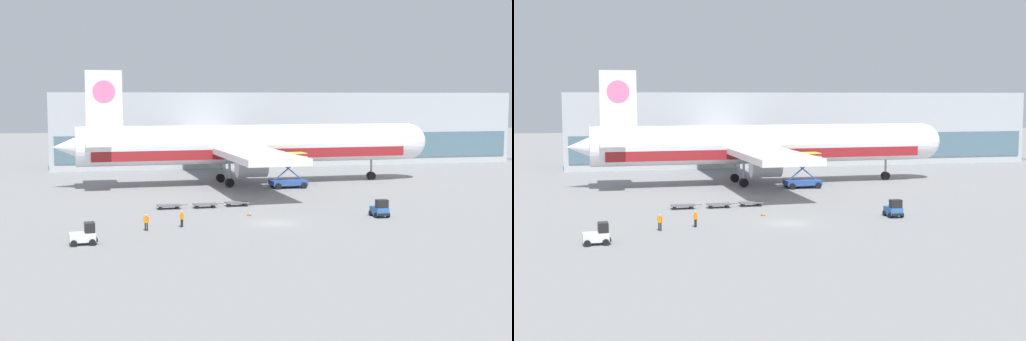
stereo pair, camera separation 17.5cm
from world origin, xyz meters
The scene contains 12 objects.
ground_plane centered at (0.00, 0.00, 0.00)m, with size 400.00×400.00×0.00m, color gray.
terminal_building centered at (19.13, 67.03, 6.99)m, with size 90.00×18.20×14.00m.
airplane_main centered at (4.39, 33.91, 5.84)m, with size 58.09×48.23×17.00m.
scissor_lift_loader centered at (9.31, 27.94, 1.97)m, with size 5.29×3.51×5.12m.
baggage_tug_foreground centered at (-19.36, -6.60, 0.88)m, with size 2.56×1.82×2.00m.
baggage_tug_mid centered at (12.38, 1.25, 0.88)m, with size 1.65×2.47×2.00m.
baggage_dolly_lead centered at (-9.74, 12.21, 0.39)m, with size 3.71×1.53×0.48m.
baggage_dolly_second centered at (-5.45, 12.11, 0.39)m, with size 3.71×1.53×0.48m.
baggage_dolly_third centered at (-1.46, 12.55, 0.39)m, with size 3.71×1.53×0.48m.
ground_crew_near centered at (-9.75, -0.02, 0.99)m, with size 0.42×0.44×1.69m.
ground_crew_far centered at (-13.43, -1.14, 0.97)m, with size 0.53×0.35×1.67m.
traffic_cone_near centered at (-1.54, 5.35, 0.27)m, with size 0.40×0.40×0.56m.
Camera 1 is at (-18.57, -71.42, 13.25)m, focal length 50.00 mm.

